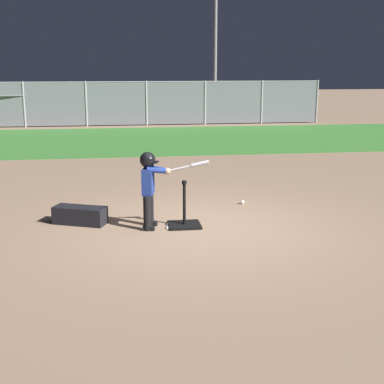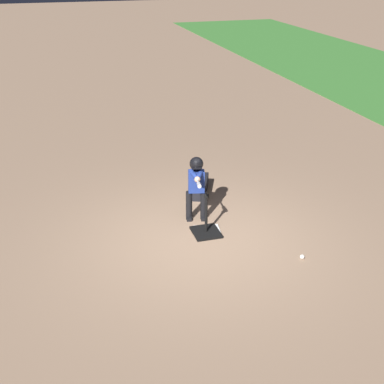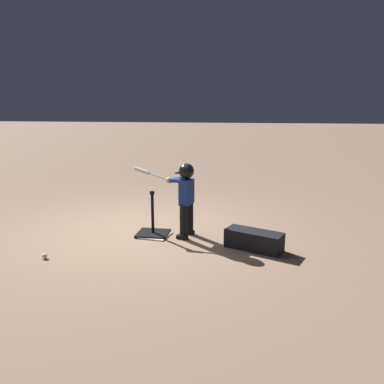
% 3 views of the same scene
% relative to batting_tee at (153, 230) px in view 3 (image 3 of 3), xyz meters
% --- Properties ---
extents(ground_plane, '(90.00, 90.00, 0.00)m').
position_rel_batting_tee_xyz_m(ground_plane, '(0.25, -0.15, -0.08)').
color(ground_plane, '#93755B').
extents(home_plate, '(0.50, 0.50, 0.02)m').
position_rel_batting_tee_xyz_m(home_plate, '(-0.05, 0.04, -0.07)').
color(home_plate, white).
rests_on(home_plate, ground_plane).
extents(batting_tee, '(0.51, 0.46, 0.74)m').
position_rel_batting_tee_xyz_m(batting_tee, '(0.00, 0.00, 0.00)').
color(batting_tee, black).
rests_on(batting_tee, ground_plane).
extents(batter_child, '(1.04, 0.45, 1.20)m').
position_rel_batting_tee_xyz_m(batter_child, '(-0.53, -0.02, 0.68)').
color(batter_child, black).
rests_on(batter_child, ground_plane).
extents(baseball, '(0.07, 0.07, 0.07)m').
position_rel_batting_tee_xyz_m(baseball, '(1.23, 1.21, -0.05)').
color(baseball, white).
rests_on(baseball, ground_plane).
extents(equipment_bag, '(0.90, 0.62, 0.28)m').
position_rel_batting_tee_xyz_m(equipment_bag, '(-1.64, 0.37, 0.06)').
color(equipment_bag, black).
rests_on(equipment_bag, ground_plane).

